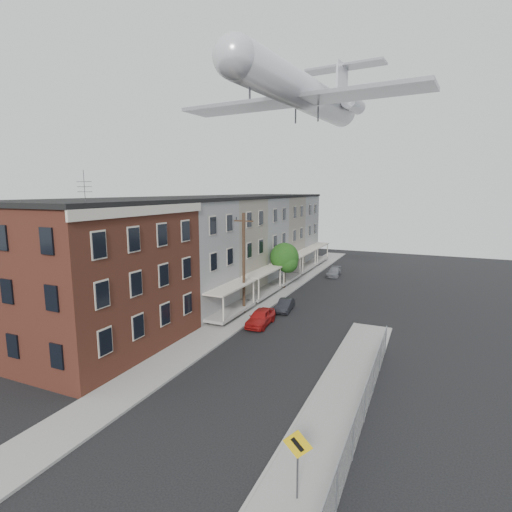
{
  "coord_description": "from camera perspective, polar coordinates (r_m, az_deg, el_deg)",
  "views": [
    {
      "loc": [
        9.37,
        -13.11,
        10.97
      ],
      "look_at": [
        0.55,
        6.79,
        7.35
      ],
      "focal_mm": 28.0,
      "sensor_mm": 36.0,
      "label": 1
    }
  ],
  "objects": [
    {
      "name": "ground",
      "position": [
        19.49,
        -10.61,
        -24.97
      ],
      "size": [
        120.0,
        120.0,
        0.0
      ],
      "primitive_type": "plane",
      "color": "black",
      "rests_on": "ground"
    },
    {
      "name": "sidewalk_left",
      "position": [
        41.44,
        2.01,
        -5.82
      ],
      "size": [
        3.0,
        62.0,
        0.12
      ],
      "primitive_type": "cube",
      "color": "gray",
      "rests_on": "ground"
    },
    {
      "name": "sidewalk_right",
      "position": [
        22.34,
        11.56,
        -19.98
      ],
      "size": [
        3.0,
        26.0,
        0.12
      ],
      "primitive_type": "cube",
      "color": "gray",
      "rests_on": "ground"
    },
    {
      "name": "curb_left",
      "position": [
        40.94,
        3.9,
        -6.02
      ],
      "size": [
        0.15,
        62.0,
        0.14
      ],
      "primitive_type": "cube",
      "color": "gray",
      "rests_on": "ground"
    },
    {
      "name": "curb_right",
      "position": [
        22.64,
        7.76,
        -19.43
      ],
      "size": [
        0.15,
        26.0,
        0.14
      ],
      "primitive_type": "cube",
      "color": "gray",
      "rests_on": "ground"
    },
    {
      "name": "corner_building",
      "position": [
        29.91,
        -22.39,
        -2.47
      ],
      "size": [
        10.31,
        12.3,
        12.15
      ],
      "color": "#3B1812",
      "rests_on": "ground"
    },
    {
      "name": "row_house_a",
      "position": [
        36.96,
        -11.71,
        0.16
      ],
      "size": [
        11.98,
        7.0,
        10.3
      ],
      "color": "slate",
      "rests_on": "ground"
    },
    {
      "name": "row_house_b",
      "position": [
        42.77,
        -6.26,
        1.54
      ],
      "size": [
        11.98,
        7.0,
        10.3
      ],
      "color": "slate",
      "rests_on": "ground"
    },
    {
      "name": "row_house_c",
      "position": [
        48.9,
        -2.14,
        2.58
      ],
      "size": [
        11.98,
        7.0,
        10.3
      ],
      "color": "slate",
      "rests_on": "ground"
    },
    {
      "name": "row_house_d",
      "position": [
        55.23,
        1.05,
        3.37
      ],
      "size": [
        11.98,
        7.0,
        10.3
      ],
      "color": "slate",
      "rests_on": "ground"
    },
    {
      "name": "row_house_e",
      "position": [
        61.71,
        3.58,
        4.0
      ],
      "size": [
        11.98,
        7.0,
        10.3
      ],
      "color": "slate",
      "rests_on": "ground"
    },
    {
      "name": "chainlink_fence",
      "position": [
        20.81,
        15.29,
        -19.54
      ],
      "size": [
        0.06,
        18.06,
        1.9
      ],
      "color": "gray",
      "rests_on": "ground"
    },
    {
      "name": "warning_sign",
      "position": [
        15.58,
        5.96,
        -26.27
      ],
      "size": [
        1.1,
        0.11,
        2.8
      ],
      "color": "#515156",
      "rests_on": "ground"
    },
    {
      "name": "utility_pole",
      "position": [
        35.1,
        -1.76,
        -0.89
      ],
      "size": [
        1.8,
        0.26,
        9.0
      ],
      "color": "black",
      "rests_on": "ground"
    },
    {
      "name": "street_tree",
      "position": [
        44.21,
        4.21,
        -0.37
      ],
      "size": [
        3.22,
        3.2,
        5.2
      ],
      "color": "black",
      "rests_on": "ground"
    },
    {
      "name": "car_near",
      "position": [
        32.97,
        0.66,
        -8.75
      ],
      "size": [
        1.8,
        4.03,
        1.34
      ],
      "primitive_type": "imported",
      "rotation": [
        0.0,
        0.0,
        0.05
      ],
      "color": "#A81715",
      "rests_on": "ground"
    },
    {
      "name": "car_mid",
      "position": [
        36.83,
        4.18,
        -7.02
      ],
      "size": [
        1.52,
        3.41,
        1.09
      ],
      "primitive_type": "imported",
      "rotation": [
        0.0,
        0.0,
        0.12
      ],
      "color": "black",
      "rests_on": "ground"
    },
    {
      "name": "car_far",
      "position": [
        52.18,
        11.07,
        -2.27
      ],
      "size": [
        1.73,
        3.79,
        1.07
      ],
      "primitive_type": "imported",
      "rotation": [
        0.0,
        0.0,
        0.06
      ],
      "color": "slate",
      "rests_on": "ground"
    },
    {
      "name": "airplane",
      "position": [
        41.03,
        7.1,
        22.04
      ],
      "size": [
        23.72,
        27.08,
        7.81
      ],
      "color": "silver",
      "rests_on": "ground"
    }
  ]
}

